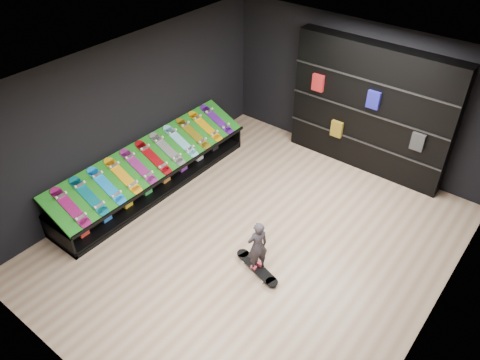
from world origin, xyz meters
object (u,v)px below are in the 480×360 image
Objects in this scene: display_rack at (154,177)px; floor_skateboard at (257,269)px; child at (257,254)px; back_shelving at (370,109)px.

display_rack reaches higher than floor_skateboard.
child reaches higher than display_rack.
back_shelving is 5.84× the size of child.
child is at bearing -89.07° from back_shelving.
display_rack is 4.59× the size of floor_skateboard.
display_rack is 4.56m from back_shelving.
child is (0.00, 0.00, 0.34)m from floor_skateboard.
floor_skateboard is (0.06, -3.86, -1.30)m from back_shelving.
back_shelving is 3.98m from child.
back_shelving reaches higher than display_rack.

